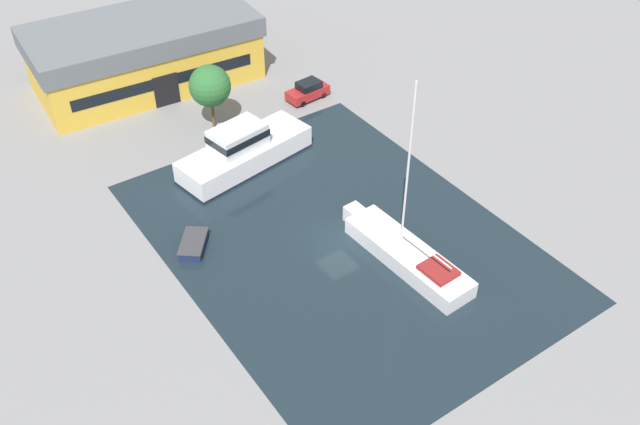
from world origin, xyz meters
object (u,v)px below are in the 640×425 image
at_px(quay_tree_near_building, 210,86).
at_px(small_dinghy, 193,244).
at_px(sailboat_moored, 406,254).
at_px(motor_cruiser, 243,151).
at_px(parked_car, 308,91).
at_px(warehouse_building, 145,53).

distance_m(quay_tree_near_building, small_dinghy, 16.78).
bearing_deg(sailboat_moored, motor_cruiser, 98.90).
xyz_separation_m(quay_tree_near_building, sailboat_moored, (2.72, -23.55, -3.32)).
relative_size(parked_car, small_dinghy, 1.20).
relative_size(sailboat_moored, motor_cruiser, 1.15).
bearing_deg(small_dinghy, warehouse_building, 111.37).
bearing_deg(small_dinghy, quay_tree_near_building, 95.16).
height_order(sailboat_moored, small_dinghy, sailboat_moored).
bearing_deg(quay_tree_near_building, sailboat_moored, -83.41).
relative_size(quay_tree_near_building, motor_cruiser, 0.48).
bearing_deg(small_dinghy, sailboat_moored, -1.73).
height_order(parked_car, sailboat_moored, sailboat_moored).
relative_size(warehouse_building, parked_car, 5.13).
distance_m(parked_car, sailboat_moored, 23.80).
bearing_deg(warehouse_building, motor_cruiser, -84.17).
bearing_deg(sailboat_moored, warehouse_building, 94.03).
height_order(warehouse_building, quay_tree_near_building, warehouse_building).
xyz_separation_m(sailboat_moored, small_dinghy, (-11.70, 9.87, -0.41)).
height_order(quay_tree_near_building, small_dinghy, quay_tree_near_building).
xyz_separation_m(warehouse_building, sailboat_moored, (4.19, -34.36, -2.44)).
distance_m(quay_tree_near_building, sailboat_moored, 23.94).
distance_m(quay_tree_near_building, parked_car, 10.22).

